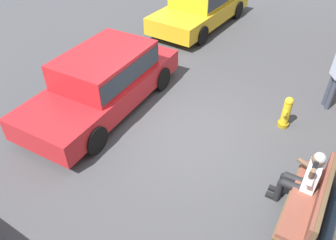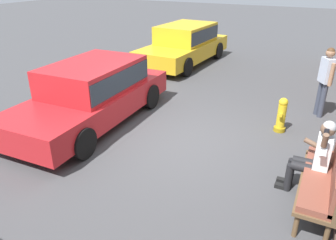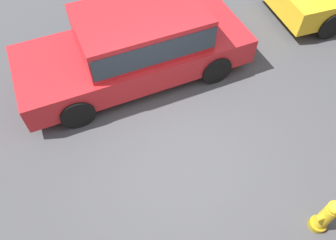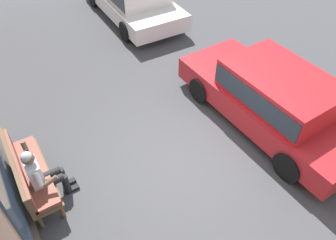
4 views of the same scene
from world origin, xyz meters
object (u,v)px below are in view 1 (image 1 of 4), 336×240
object	(u,v)px
parked_car_near	(202,3)
person_on_phone	(304,178)
bench	(312,200)
parked_car_mid	(104,78)
fire_hydrant	(286,113)

from	to	relation	value
parked_car_near	person_on_phone	bearing A→B (deg)	38.21
bench	parked_car_mid	world-z (taller)	parked_car_mid
person_on_phone	parked_car_near	xyz separation A→B (m)	(-6.64, -5.22, 0.11)
parked_car_near	fire_hydrant	bearing A→B (deg)	44.36
parked_car_mid	fire_hydrant	xyz separation A→B (m)	(-1.46, 4.13, -0.39)
bench	person_on_phone	xyz separation A→B (m)	(-0.29, -0.22, 0.13)
fire_hydrant	parked_car_near	bearing A→B (deg)	-135.64
bench	parked_car_near	world-z (taller)	parked_car_near
person_on_phone	parked_car_near	size ratio (longest dim) A/B	0.28
person_on_phone	fire_hydrant	size ratio (longest dim) A/B	1.64
parked_car_mid	parked_car_near	bearing A→B (deg)	-177.36
person_on_phone	fire_hydrant	bearing A→B (deg)	-159.01
person_on_phone	fire_hydrant	distance (m)	2.30
fire_hydrant	parked_car_mid	bearing A→B (deg)	-70.49
bench	fire_hydrant	world-z (taller)	bench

